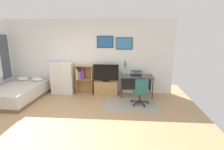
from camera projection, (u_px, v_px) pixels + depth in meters
name	position (u px, v px, depth m)	size (l,w,h in m)	color
ground_plane	(71.00, 122.00, 4.46)	(7.20, 7.20, 0.00)	tan
wall_back_with_posters	(89.00, 57.00, 6.50)	(6.12, 0.09, 2.70)	white
area_rug	(131.00, 104.00, 5.60)	(1.70, 1.20, 0.01)	#9E937F
bed	(19.00, 93.00, 5.91)	(1.35, 2.01, 0.61)	brown
dresser	(63.00, 78.00, 6.48)	(0.79, 0.46, 1.17)	white
bookshelf	(83.00, 78.00, 6.49)	(0.60, 0.30, 1.05)	tan
tv_stand	(106.00, 88.00, 6.46)	(0.84, 0.41, 0.50)	tan
television	(106.00, 73.00, 6.30)	(0.91, 0.16, 0.62)	black
desk	(136.00, 79.00, 6.28)	(1.13, 0.58, 0.74)	#4C4C4F
office_chair	(141.00, 91.00, 5.43)	(0.58, 0.57, 0.86)	#232326
laptop	(136.00, 73.00, 6.28)	(0.44, 0.47, 0.17)	#333338
computer_mouse	(144.00, 76.00, 6.13)	(0.06, 0.10, 0.03)	silver
bamboo_vase	(125.00, 68.00, 6.34)	(0.10, 0.10, 0.50)	silver
wine_glass	(128.00, 72.00, 6.10)	(0.07, 0.07, 0.18)	silver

